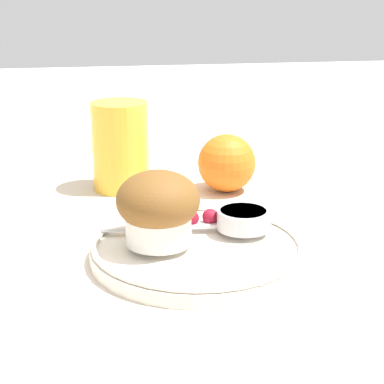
# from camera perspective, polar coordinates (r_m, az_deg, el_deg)

# --- Properties ---
(ground_plane) EXTENTS (3.00, 3.00, 0.00)m
(ground_plane) POSITION_cam_1_polar(r_m,az_deg,el_deg) (0.65, 0.50, -5.93)
(ground_plane) COLOR beige
(plate) EXTENTS (0.21, 0.21, 0.02)m
(plate) POSITION_cam_1_polar(r_m,az_deg,el_deg) (0.64, 0.30, -5.20)
(plate) COLOR silver
(plate) RESTS_ON ground_plane
(muffin) EXTENTS (0.08, 0.08, 0.07)m
(muffin) POSITION_cam_1_polar(r_m,az_deg,el_deg) (0.62, -3.01, -1.42)
(muffin) COLOR silver
(muffin) RESTS_ON plate
(cream_ramekin) EXTENTS (0.05, 0.05, 0.02)m
(cream_ramekin) POSITION_cam_1_polar(r_m,az_deg,el_deg) (0.66, 4.56, -2.35)
(cream_ramekin) COLOR silver
(cream_ramekin) RESTS_ON plate
(berry_pair) EXTENTS (0.03, 0.02, 0.02)m
(berry_pair) POSITION_cam_1_polar(r_m,az_deg,el_deg) (0.67, 0.95, -2.26)
(berry_pair) COLOR maroon
(berry_pair) RESTS_ON plate
(butter_knife) EXTENTS (0.18, 0.03, 0.00)m
(butter_knife) POSITION_cam_1_polar(r_m,az_deg,el_deg) (0.67, -0.48, -2.98)
(butter_knife) COLOR silver
(butter_knife) RESTS_ON plate
(orange_fruit) EXTENTS (0.08, 0.08, 0.08)m
(orange_fruit) POSITION_cam_1_polar(r_m,az_deg,el_deg) (0.84, 3.10, 2.58)
(orange_fruit) COLOR orange
(orange_fruit) RESTS_ON ground_plane
(juice_glass) EXTENTS (0.07, 0.07, 0.12)m
(juice_glass) POSITION_cam_1_polar(r_m,az_deg,el_deg) (0.85, -6.38, 4.07)
(juice_glass) COLOR gold
(juice_glass) RESTS_ON ground_plane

